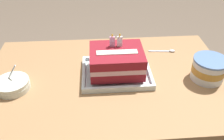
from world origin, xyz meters
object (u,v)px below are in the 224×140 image
object	(u,v)px
ice_cream_tub	(209,69)
serving_spoon_near_tray	(167,51)
foil_tray	(116,73)
birthday_cake	(117,60)
bowl_stack	(13,85)

from	to	relation	value
ice_cream_tub	serving_spoon_near_tray	distance (m)	0.25
foil_tray	birthday_cake	xyz separation A→B (m)	(0.00, 0.00, 0.06)
ice_cream_tub	serving_spoon_near_tray	world-z (taller)	ice_cream_tub
ice_cream_tub	serving_spoon_near_tray	bearing A→B (deg)	115.96
serving_spoon_near_tray	birthday_cake	bearing A→B (deg)	-147.95
birthday_cake	ice_cream_tub	bearing A→B (deg)	-8.05
bowl_stack	serving_spoon_near_tray	world-z (taller)	bowl_stack
ice_cream_tub	serving_spoon_near_tray	xyz separation A→B (m)	(-0.11, 0.22, -0.04)
bowl_stack	serving_spoon_near_tray	xyz separation A→B (m)	(0.67, 0.22, -0.02)
birthday_cake	bowl_stack	size ratio (longest dim) A/B	1.64
serving_spoon_near_tray	bowl_stack	bearing A→B (deg)	-161.55
foil_tray	birthday_cake	distance (m)	0.06
ice_cream_tub	birthday_cake	bearing A→B (deg)	171.95
serving_spoon_near_tray	foil_tray	bearing A→B (deg)	-147.93
foil_tray	bowl_stack	distance (m)	0.42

